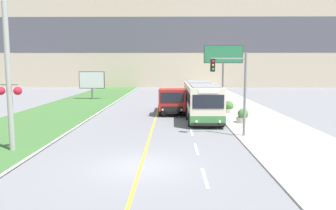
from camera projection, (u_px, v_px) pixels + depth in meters
name	position (u px, v px, depth m)	size (l,w,h in m)	color
ground_plane	(140.00, 167.00, 14.68)	(300.00, 300.00, 0.00)	slate
sidewalk_right	(331.00, 167.00, 14.58)	(6.00, 140.00, 0.08)	#ADA89E
lane_marking_centre	(153.00, 150.00, 17.55)	(2.88, 140.00, 0.01)	gold
apartment_block_background	(165.00, 39.00, 70.75)	(80.00, 8.04, 20.53)	#BCAD93
city_bus	(201.00, 100.00, 28.70)	(2.67, 11.73, 3.00)	beige
dump_truck	(172.00, 101.00, 30.37)	(2.47, 6.31, 2.44)	black
utility_pole_near	(8.00, 63.00, 16.96)	(1.80, 0.44, 9.78)	#9E9E99
traffic_light_mast	(234.00, 83.00, 20.49)	(2.28, 0.32, 5.34)	slate
billboard_large	(223.00, 57.00, 42.49)	(5.09, 0.24, 7.14)	#59595B
billboard_small	(92.00, 81.00, 43.86)	(3.42, 0.24, 3.74)	#59595B
planter_round_near	(243.00, 116.00, 25.57)	(1.05, 1.05, 1.11)	#B7B2A8
planter_round_second	(229.00, 108.00, 30.84)	(1.12, 1.12, 1.14)	#B7B2A8
planter_round_third	(221.00, 102.00, 36.11)	(0.99, 0.99, 1.07)	#B7B2A8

